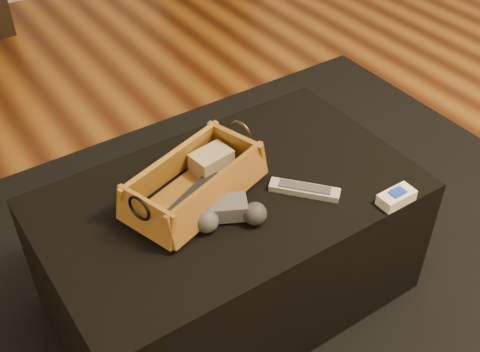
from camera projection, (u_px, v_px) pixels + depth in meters
floor at (316, 308)px, 1.84m from camera, size 5.00×5.50×0.01m
area_rug at (240, 306)px, 1.83m from camera, size 2.60×2.00×0.01m
ottoman at (230, 247)px, 1.72m from camera, size 1.00×0.60×0.42m
tv_remote at (194, 196)px, 1.54m from camera, size 0.20×0.12×0.02m
cloth_bundle at (211, 161)px, 1.62m from camera, size 0.12×0.09×0.06m
wicker_basket at (195, 184)px, 1.54m from camera, size 0.42×0.31×0.14m
game_controller at (230, 214)px, 1.48m from camera, size 0.19×0.14×0.06m
silver_remote at (304, 190)px, 1.58m from camera, size 0.15×0.17×0.02m
cream_gadget at (396, 197)px, 1.55m from camera, size 0.10×0.05×0.04m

